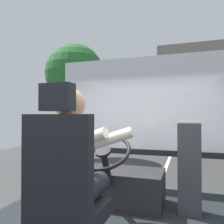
# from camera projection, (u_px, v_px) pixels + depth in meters

# --- Properties ---
(ground) EXTENTS (18.00, 44.00, 0.06)m
(ground) POSITION_uv_depth(u_px,v_px,m) (170.00, 157.00, 10.18)
(ground) COLOR #353535
(driver_seat) EXTENTS (0.48, 0.48, 1.27)m
(driver_seat) POSITION_uv_depth(u_px,v_px,m) (65.00, 193.00, 1.54)
(driver_seat) COLOR black
(driver_seat) RESTS_ON bus_floor
(bus_driver) EXTENTS (0.80, 0.56, 0.85)m
(bus_driver) POSITION_uv_depth(u_px,v_px,m) (73.00, 161.00, 1.65)
(bus_driver) COLOR black
(bus_driver) RESTS_ON driver_seat
(steering_console) EXTENTS (1.10, 1.03, 0.85)m
(steering_console) POSITION_uv_depth(u_px,v_px,m) (117.00, 185.00, 2.69)
(steering_console) COLOR black
(steering_console) RESTS_ON bus_floor
(fare_box) EXTENTS (0.24, 0.21, 0.99)m
(fare_box) POSITION_uv_depth(u_px,v_px,m) (189.00, 167.00, 2.42)
(fare_box) COLOR #333338
(fare_box) RESTS_ON bus_floor
(windshield_panel) EXTENTS (2.50, 0.08, 1.48)m
(windshield_panel) POSITION_uv_depth(u_px,v_px,m) (138.00, 116.00, 3.39)
(windshield_panel) COLOR white
(street_tree) EXTENTS (2.61, 2.61, 5.11)m
(street_tree) POSITION_uv_depth(u_px,v_px,m) (75.00, 74.00, 10.08)
(street_tree) COLOR #4C3828
(street_tree) RESTS_ON ground
(parked_car_black) EXTENTS (1.82, 3.86, 1.41)m
(parked_car_black) POSITION_uv_depth(u_px,v_px,m) (222.00, 127.00, 21.84)
(parked_car_black) COLOR black
(parked_car_black) RESTS_ON ground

